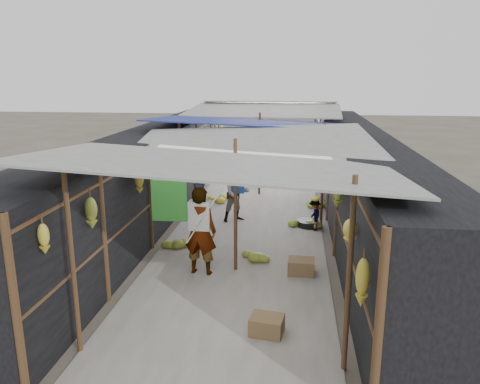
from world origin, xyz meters
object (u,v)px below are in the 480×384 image
at_px(vendor_elderly, 200,231).
at_px(shopper_blue, 237,194).
at_px(black_basin, 309,224).
at_px(vendor_seated, 315,215).
at_px(crate_near, 267,326).

bearing_deg(vendor_elderly, shopper_blue, -87.17).
height_order(black_basin, vendor_seated, vendor_seated).
bearing_deg(shopper_blue, vendor_elderly, -125.46).
distance_m(black_basin, shopper_blue, 2.00).
height_order(crate_near, black_basin, crate_near).
height_order(crate_near, shopper_blue, shopper_blue).
relative_size(crate_near, vendor_elderly, 0.28).
relative_size(shopper_blue, vendor_seated, 1.85).
bearing_deg(crate_near, black_basin, 90.60).
bearing_deg(black_basin, vendor_seated, -66.75).
height_order(shopper_blue, vendor_seated, shopper_blue).
bearing_deg(black_basin, crate_near, -98.28).
xyz_separation_m(crate_near, black_basin, (0.75, 5.14, -0.06)).
xyz_separation_m(vendor_elderly, shopper_blue, (0.27, 3.40, -0.13)).
distance_m(black_basin, vendor_elderly, 3.86).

